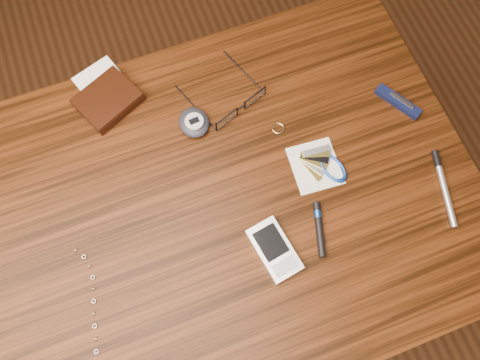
% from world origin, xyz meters
% --- Properties ---
extents(ground, '(3.80, 3.80, 0.00)m').
position_xyz_m(ground, '(0.00, 0.00, 0.00)').
color(ground, '#472814').
rests_on(ground, ground).
extents(desk, '(1.00, 0.70, 0.75)m').
position_xyz_m(desk, '(0.00, 0.00, 0.65)').
color(desk, '#3C1B09').
rests_on(desk, ground).
extents(wallet_and_card, '(0.14, 0.17, 0.02)m').
position_xyz_m(wallet_and_card, '(-0.11, 0.27, 0.76)').
color(wallet_and_card, black).
rests_on(wallet_and_card, desk).
extents(eyeglasses, '(0.16, 0.17, 0.03)m').
position_xyz_m(eyeglasses, '(0.12, 0.17, 0.76)').
color(eyeglasses, black).
rests_on(eyeglasses, desk).
extents(gold_ring, '(0.03, 0.03, 0.00)m').
position_xyz_m(gold_ring, '(0.18, 0.10, 0.75)').
color(gold_ring, tan).
rests_on(gold_ring, desk).
extents(pda_phone, '(0.07, 0.11, 0.02)m').
position_xyz_m(pda_phone, '(0.08, -0.12, 0.76)').
color(pda_phone, silver).
rests_on(pda_phone, desk).
extents(pedometer, '(0.06, 0.07, 0.03)m').
position_xyz_m(pedometer, '(0.03, 0.16, 0.76)').
color(pedometer, '#21222D').
rests_on(pedometer, desk).
extents(notepad_keys, '(0.11, 0.10, 0.01)m').
position_xyz_m(notepad_keys, '(0.23, -0.00, 0.75)').
color(notepad_keys, white).
rests_on(notepad_keys, desk).
extents(pocket_knife, '(0.07, 0.09, 0.01)m').
position_xyz_m(pocket_knife, '(0.42, 0.07, 0.76)').
color(pocket_knife, '#0E1037').
rests_on(pocket_knife, desk).
extents(silver_pen, '(0.05, 0.15, 0.01)m').
position_xyz_m(silver_pen, '(0.42, -0.11, 0.76)').
color(silver_pen, silver).
rests_on(silver_pen, desk).
extents(black_blue_pen, '(0.04, 0.10, 0.01)m').
position_xyz_m(black_blue_pen, '(0.17, -0.11, 0.76)').
color(black_blue_pen, black).
rests_on(black_blue_pen, desk).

